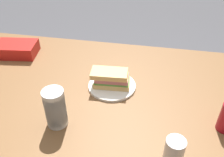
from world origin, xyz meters
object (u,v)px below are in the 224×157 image
(chip_bag, at_px, (16,49))
(plastic_cup_stack, at_px, (55,108))
(dining_table, at_px, (104,120))
(soda_can_silver, at_px, (174,153))
(sandwich, at_px, (111,78))
(paper_plate, at_px, (112,86))

(chip_bag, distance_m, plastic_cup_stack, 0.64)
(dining_table, bearing_deg, soda_can_silver, 141.84)
(sandwich, bearing_deg, soda_can_silver, 126.60)
(plastic_cup_stack, height_order, soda_can_silver, plastic_cup_stack)
(plastic_cup_stack, bearing_deg, sandwich, -121.86)
(plastic_cup_stack, bearing_deg, chip_bag, -47.85)
(dining_table, xyz_separation_m, soda_can_silver, (-0.29, 0.23, 0.13))
(paper_plate, xyz_separation_m, chip_bag, (0.60, -0.20, 0.03))
(paper_plate, relative_size, chip_bag, 1.00)
(paper_plate, bearing_deg, sandwich, 30.45)
(dining_table, bearing_deg, plastic_cup_stack, 34.51)
(dining_table, xyz_separation_m, paper_plate, (-0.01, -0.16, 0.08))
(paper_plate, height_order, chip_bag, chip_bag)
(dining_table, relative_size, soda_can_silver, 14.49)
(chip_bag, bearing_deg, sandwich, -26.27)
(plastic_cup_stack, distance_m, soda_can_silver, 0.47)
(sandwich, distance_m, plastic_cup_stack, 0.32)
(plastic_cup_stack, relative_size, soda_can_silver, 1.37)
(chip_bag, relative_size, plastic_cup_stack, 1.38)
(sandwich, relative_size, chip_bag, 0.81)
(soda_can_silver, bearing_deg, sandwich, -53.40)
(paper_plate, height_order, plastic_cup_stack, plastic_cup_stack)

